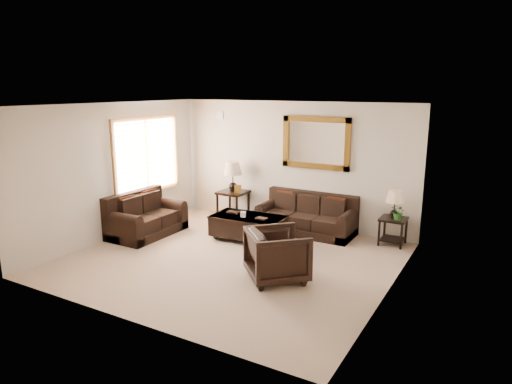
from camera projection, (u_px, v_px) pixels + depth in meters
The scene contains 11 objects.
room at pixel (230, 185), 7.81m from camera, with size 5.51×5.01×2.71m.
window at pixel (147, 155), 9.82m from camera, with size 0.07×1.96×1.66m.
mirror at pixel (316, 143), 9.52m from camera, with size 1.50×0.06×1.10m.
air_vent at pixel (219, 115), 10.60m from camera, with size 0.25×0.02×0.18m, color #999999.
sofa at pixel (307, 219), 9.56m from camera, with size 2.00×0.87×0.82m.
loveseat at pixel (145, 219), 9.43m from camera, with size 0.93×1.56×0.88m.
end_table_left at pixel (233, 182), 10.37m from camera, with size 0.61×0.61×1.34m.
end_table_right at pixel (394, 209), 8.72m from camera, with size 0.49×0.49×1.08m.
coffee_table at pixel (248, 225), 9.08m from camera, with size 1.48×0.85×0.61m.
armchair at pixel (277, 252), 7.17m from camera, with size 0.88×0.82×0.91m, color black.
potted_plant at pixel (399, 214), 8.61m from camera, with size 0.27×0.30×0.24m, color #265A1F.
Camera 1 is at (4.15, -6.42, 2.99)m, focal length 32.00 mm.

